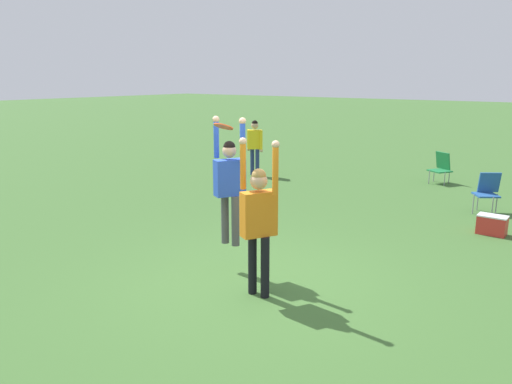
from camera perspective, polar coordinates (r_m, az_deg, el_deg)
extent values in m
plane|color=#3D662D|center=(7.44, -0.17, -10.26)|extent=(120.00, 120.00, 0.00)
cylinder|color=#4C4C51|center=(7.69, -3.56, -3.07)|extent=(0.12, 0.12, 0.77)
cylinder|color=#4C4C51|center=(7.57, -2.37, -3.33)|extent=(0.12, 0.12, 0.77)
cube|color=blue|center=(7.47, -3.03, 1.66)|extent=(0.39, 0.50, 0.55)
sphere|color=tan|center=(7.40, -3.06, 4.73)|extent=(0.21, 0.21, 0.21)
sphere|color=black|center=(7.39, -3.07, 5.17)|extent=(0.18, 0.18, 0.18)
cylinder|color=blue|center=(7.54, -4.56, 6.08)|extent=(0.08, 0.08, 0.58)
sphere|color=tan|center=(7.51, -4.60, 8.28)|extent=(0.10, 0.10, 0.10)
cylinder|color=blue|center=(7.22, -1.53, 5.81)|extent=(0.08, 0.08, 0.58)
sphere|color=tan|center=(7.19, -1.55, 8.10)|extent=(0.10, 0.10, 0.10)
cylinder|color=black|center=(6.93, -0.41, -8.22)|extent=(0.12, 0.12, 0.86)
cylinder|color=black|center=(6.81, 1.04, -8.61)|extent=(0.12, 0.12, 0.86)
cube|color=orange|center=(6.64, 0.32, -2.51)|extent=(0.40, 0.51, 0.61)
sphere|color=tan|center=(6.53, 0.32, 1.29)|extent=(0.23, 0.23, 0.23)
sphere|color=olive|center=(6.52, 0.32, 1.84)|extent=(0.20, 0.20, 0.20)
cylinder|color=orange|center=(6.66, -1.50, 3.05)|extent=(0.08, 0.08, 0.64)
sphere|color=tan|center=(6.61, -1.51, 5.80)|extent=(0.10, 0.10, 0.10)
cylinder|color=orange|center=(6.35, 2.23, 2.56)|extent=(0.08, 0.08, 0.64)
sphere|color=tan|center=(6.30, 2.26, 5.44)|extent=(0.10, 0.10, 0.10)
cylinder|color=#E04C23|center=(6.88, -3.74, 7.48)|extent=(0.28, 0.26, 0.12)
cylinder|color=gray|center=(14.83, 19.18, 1.61)|extent=(0.02, 0.02, 0.38)
cylinder|color=gray|center=(14.71, 20.75, 1.40)|extent=(0.02, 0.02, 0.38)
cylinder|color=gray|center=(15.23, 19.67, 1.86)|extent=(0.02, 0.02, 0.38)
cylinder|color=gray|center=(15.11, 21.21, 1.66)|extent=(0.02, 0.02, 0.38)
cube|color=#1E753D|center=(14.94, 20.25, 2.28)|extent=(0.69, 0.69, 0.04)
cube|color=#1E753D|center=(15.12, 20.59, 3.38)|extent=(0.49, 0.36, 0.49)
cylinder|color=gray|center=(11.93, 23.58, -1.29)|extent=(0.02, 0.02, 0.43)
cylinder|color=gray|center=(11.85, 25.41, -1.55)|extent=(0.02, 0.02, 0.43)
cylinder|color=gray|center=(12.30, 24.00, -0.91)|extent=(0.02, 0.02, 0.43)
cylinder|color=gray|center=(12.23, 25.79, -1.17)|extent=(0.02, 0.02, 0.43)
cube|color=#235193|center=(12.04, 24.78, -0.31)|extent=(0.64, 0.64, 0.04)
cube|color=#235193|center=(12.19, 25.11, 1.00)|extent=(0.44, 0.36, 0.46)
cylinder|color=navy|center=(15.28, -0.43, 3.48)|extent=(0.12, 0.12, 0.81)
cylinder|color=navy|center=(15.17, 0.16, 3.41)|extent=(0.12, 0.12, 0.81)
cube|color=yellow|center=(15.12, -0.14, 6.03)|extent=(0.47, 0.41, 0.57)
sphere|color=tan|center=(15.08, -0.14, 7.62)|extent=(0.22, 0.22, 0.22)
sphere|color=black|center=(15.07, -0.14, 7.85)|extent=(0.19, 0.19, 0.19)
cylinder|color=yellow|center=(15.27, -0.87, 6.03)|extent=(0.08, 0.08, 0.61)
sphere|color=tan|center=(15.31, -0.86, 4.90)|extent=(0.10, 0.10, 0.10)
cylinder|color=yellow|center=(14.99, 0.60, 5.90)|extent=(0.08, 0.08, 0.61)
sphere|color=tan|center=(15.03, 0.60, 4.75)|extent=(0.10, 0.10, 0.10)
cube|color=red|center=(10.55, 25.36, -3.47)|extent=(0.51, 0.32, 0.35)
cube|color=silver|center=(10.50, 25.46, -2.50)|extent=(0.52, 0.32, 0.02)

